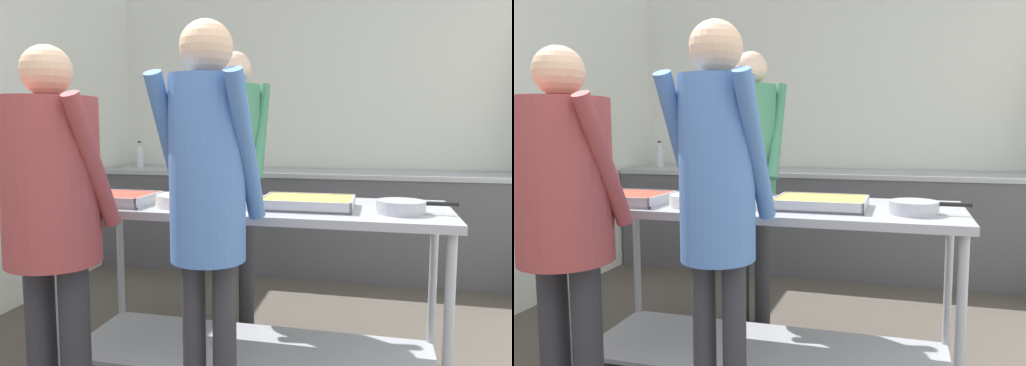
% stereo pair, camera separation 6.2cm
% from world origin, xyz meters
% --- Properties ---
extents(wall_rear, '(3.95, 0.06, 2.65)m').
position_xyz_m(wall_rear, '(0.00, 3.86, 1.32)').
color(wall_rear, silver).
rests_on(wall_rear, ground_plane).
extents(back_counter, '(3.79, 0.65, 0.93)m').
position_xyz_m(back_counter, '(-0.00, 3.49, 0.47)').
color(back_counter, '#4C4C51').
rests_on(back_counter, ground_plane).
extents(serving_counter, '(2.00, 0.75, 0.92)m').
position_xyz_m(serving_counter, '(0.02, 1.46, 0.62)').
color(serving_counter, '#9EA0A8').
rests_on(serving_counter, ground_plane).
extents(serving_tray_roast, '(0.44, 0.33, 0.05)m').
position_xyz_m(serving_tray_roast, '(-0.69, 1.30, 0.95)').
color(serving_tray_roast, '#9EA0A8').
rests_on(serving_tray_roast, serving_counter).
extents(plate_stack, '(0.28, 0.28, 0.06)m').
position_xyz_m(plate_stack, '(-0.30, 1.30, 0.95)').
color(plate_stack, white).
rests_on(plate_stack, serving_counter).
extents(broccoli_bowl, '(0.19, 0.19, 0.09)m').
position_xyz_m(broccoli_bowl, '(-0.03, 1.32, 0.96)').
color(broccoli_bowl, silver).
rests_on(broccoli_bowl, serving_counter).
extents(serving_tray_vegetables, '(0.45, 0.33, 0.05)m').
position_xyz_m(serving_tray_vegetables, '(0.33, 1.40, 0.95)').
color(serving_tray_vegetables, '#9EA0A8').
rests_on(serving_tray_vegetables, serving_counter).
extents(sauce_pan, '(0.37, 0.23, 0.06)m').
position_xyz_m(sauce_pan, '(0.77, 1.34, 0.96)').
color(sauce_pan, '#9EA0A8').
rests_on(sauce_pan, serving_counter).
extents(guest_serving_left, '(0.42, 0.36, 1.74)m').
position_xyz_m(guest_serving_left, '(0.01, 0.81, 1.09)').
color(guest_serving_left, '#2D2D33').
rests_on(guest_serving_left, ground_plane).
extents(guest_serving_right, '(0.51, 0.40, 1.66)m').
position_xyz_m(guest_serving_right, '(-0.66, 0.75, 1.01)').
color(guest_serving_right, '#2D2D33').
rests_on(guest_serving_right, ground_plane).
extents(cook_behind_counter, '(0.43, 0.36, 1.81)m').
position_xyz_m(cook_behind_counter, '(-0.24, 2.08, 1.14)').
color(cook_behind_counter, '#2D2D33').
rests_on(cook_behind_counter, ground_plane).
extents(water_bottle, '(0.08, 0.08, 0.26)m').
position_xyz_m(water_bottle, '(-1.65, 3.50, 1.05)').
color(water_bottle, silver).
rests_on(water_bottle, back_counter).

